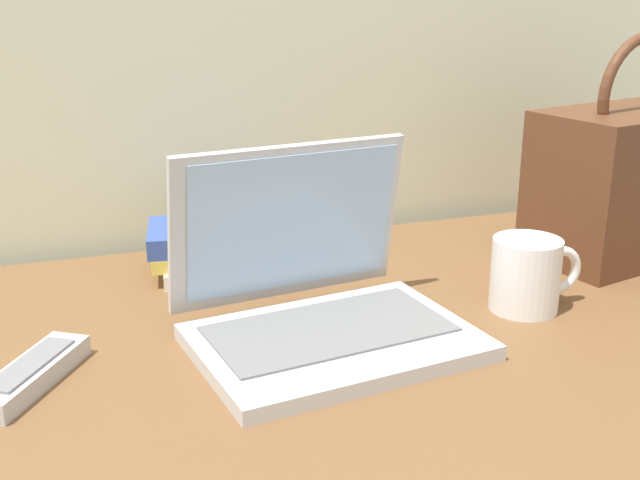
{
  "coord_description": "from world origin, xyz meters",
  "views": [
    {
      "loc": [
        -0.28,
        -0.81,
        0.43
      ],
      "look_at": [
        0.01,
        0.0,
        0.15
      ],
      "focal_mm": 44.9,
      "sensor_mm": 36.0,
      "label": 1
    }
  ],
  "objects_px": {
    "remote_control_far": "(31,374)",
    "handbag": "(631,179)",
    "laptop": "(318,298)",
    "coffee_mug": "(528,273)",
    "book_stack": "(219,248)"
  },
  "relations": [
    {
      "from": "book_stack",
      "to": "handbag",
      "type": "bearing_deg",
      "value": -11.57
    },
    {
      "from": "remote_control_far",
      "to": "handbag",
      "type": "distance_m",
      "value": 0.88
    },
    {
      "from": "coffee_mug",
      "to": "book_stack",
      "type": "height_order",
      "value": "coffee_mug"
    },
    {
      "from": "laptop",
      "to": "handbag",
      "type": "relative_size",
      "value": 1.02
    },
    {
      "from": "coffee_mug",
      "to": "book_stack",
      "type": "bearing_deg",
      "value": 142.23
    },
    {
      "from": "handbag",
      "to": "coffee_mug",
      "type": "bearing_deg",
      "value": -152.04
    },
    {
      "from": "handbag",
      "to": "book_stack",
      "type": "distance_m",
      "value": 0.62
    },
    {
      "from": "laptop",
      "to": "book_stack",
      "type": "distance_m",
      "value": 0.26
    },
    {
      "from": "laptop",
      "to": "remote_control_far",
      "type": "distance_m",
      "value": 0.32
    },
    {
      "from": "laptop",
      "to": "handbag",
      "type": "distance_m",
      "value": 0.56
    },
    {
      "from": "coffee_mug",
      "to": "remote_control_far",
      "type": "xyz_separation_m",
      "value": [
        -0.59,
        -0.0,
        -0.04
      ]
    },
    {
      "from": "remote_control_far",
      "to": "laptop",
      "type": "bearing_deg",
      "value": 3.05
    },
    {
      "from": "book_stack",
      "to": "laptop",
      "type": "bearing_deg",
      "value": -75.71
    },
    {
      "from": "remote_control_far",
      "to": "handbag",
      "type": "height_order",
      "value": "handbag"
    },
    {
      "from": "book_stack",
      "to": "coffee_mug",
      "type": "bearing_deg",
      "value": -37.77
    }
  ]
}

